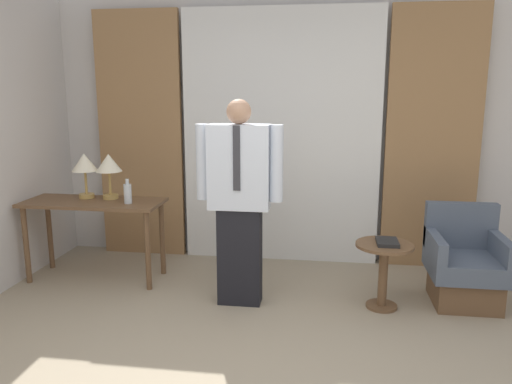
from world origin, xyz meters
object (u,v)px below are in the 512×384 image
(desk, at_px, (94,213))
(side_table, at_px, (384,264))
(table_lamp_right, at_px, (109,166))
(book, at_px, (387,242))
(bottle_near_edge, at_px, (128,193))
(person, at_px, (239,197))
(table_lamp_left, at_px, (85,165))
(armchair, at_px, (464,267))

(desk, relative_size, side_table, 2.34)
(table_lamp_right, distance_m, book, 2.62)
(bottle_near_edge, relative_size, person, 0.13)
(desk, bearing_deg, table_lamp_left, 135.31)
(table_lamp_right, height_order, book, table_lamp_right)
(desk, bearing_deg, armchair, -1.40)
(table_lamp_left, relative_size, table_lamp_right, 1.00)
(book, bearing_deg, side_table, -178.72)
(armchair, relative_size, book, 3.40)
(desk, xyz_separation_m, person, (1.45, -0.36, 0.28))
(book, bearing_deg, bottle_near_edge, 173.81)
(table_lamp_left, bearing_deg, book, -8.49)
(desk, height_order, side_table, desk)
(desk, height_order, table_lamp_left, table_lamp_left)
(bottle_near_edge, bearing_deg, person, -15.86)
(person, distance_m, side_table, 1.30)
(armchair, bearing_deg, book, -162.39)
(desk, relative_size, bottle_near_edge, 5.70)
(table_lamp_right, bearing_deg, table_lamp_left, 180.00)
(table_lamp_right, xyz_separation_m, armchair, (3.21, -0.20, -0.77))
(desk, bearing_deg, book, -6.33)
(desk, xyz_separation_m, table_lamp_right, (0.12, 0.12, 0.43))
(bottle_near_edge, bearing_deg, table_lamp_right, 145.60)
(side_table, bearing_deg, armchair, 17.18)
(table_lamp_left, height_order, side_table, table_lamp_left)
(table_lamp_right, distance_m, side_table, 2.64)
(table_lamp_right, xyz_separation_m, bottle_near_edge, (0.24, -0.17, -0.22))
(table_lamp_right, xyz_separation_m, person, (1.33, -0.47, -0.16))
(table_lamp_left, distance_m, table_lamp_right, 0.24)
(armchair, distance_m, side_table, 0.73)
(desk, xyz_separation_m, table_lamp_left, (-0.12, 0.12, 0.43))
(book, bearing_deg, table_lamp_right, 170.71)
(person, relative_size, book, 7.10)
(table_lamp_left, xyz_separation_m, person, (1.57, -0.47, -0.16))
(person, height_order, armchair, person)
(table_lamp_left, relative_size, bottle_near_edge, 1.89)
(table_lamp_left, relative_size, person, 0.25)
(side_table, bearing_deg, person, -177.10)
(table_lamp_left, bearing_deg, armchair, -3.33)
(bottle_near_edge, relative_size, armchair, 0.28)
(armchair, xyz_separation_m, book, (-0.67, -0.21, 0.26))
(table_lamp_right, distance_m, armchair, 3.30)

